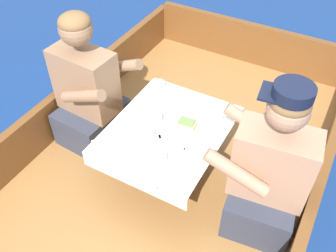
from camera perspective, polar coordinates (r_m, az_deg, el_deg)
ground_plane at (r=2.79m, az=0.35°, el=-11.02°), size 60.00×60.00×0.00m
boat_deck at (r=2.65m, az=0.36°, el=-8.82°), size 1.83×2.99×0.35m
gunwale_port at (r=2.81m, az=-15.66°, el=2.64°), size 0.06×2.99×0.32m
gunwale_starboard at (r=2.27m, az=20.78°, el=-11.65°), size 0.06×2.99×0.32m
bow_coaming at (r=3.46m, az=12.37°, el=12.28°), size 1.71×0.06×0.36m
cockpit_table at (r=2.23m, az=0.00°, el=-1.12°), size 0.65×0.79×0.39m
person_port at (r=2.53m, az=-12.04°, el=4.83°), size 0.54×0.47×0.95m
person_starboard at (r=2.06m, az=15.04°, el=-7.12°), size 0.56×0.49×0.97m
plate_sandwich at (r=2.21m, az=2.83°, el=-0.22°), size 0.19×0.19×0.01m
plate_bread at (r=2.36m, az=-2.18°, el=3.31°), size 0.18×0.18×0.01m
sandwich at (r=2.19m, az=2.85°, el=0.30°), size 0.12×0.08×0.05m
bowl_port_near at (r=2.16m, az=-3.51°, el=-0.93°), size 0.11×0.11×0.04m
bowl_starboard_near at (r=2.02m, az=-2.00°, el=-4.90°), size 0.13×0.13×0.04m
bowl_center_far at (r=2.07m, az=4.43°, el=-3.41°), size 0.13×0.13×0.04m
bowl_port_far at (r=2.33m, az=4.57°, el=3.12°), size 0.14×0.14×0.04m
coffee_cup_port at (r=2.48m, az=-1.35°, el=6.24°), size 0.10×0.08×0.05m
coffee_cup_starboard at (r=2.27m, az=7.49°, el=1.56°), size 0.11×0.08×0.05m
tin_can at (r=2.24m, az=-1.74°, el=1.29°), size 0.07×0.07×0.05m
utensil_fork_starboard at (r=2.12m, az=-1.04°, el=-2.60°), size 0.12×0.14×0.00m
utensil_spoon_port at (r=2.14m, az=-10.53°, el=-2.91°), size 0.17×0.05×0.01m
utensil_spoon_center at (r=2.10m, az=-5.69°, el=-3.52°), size 0.16×0.09×0.01m
utensil_knife_port at (r=1.96m, az=-2.24°, el=-7.67°), size 0.12×0.14×0.00m
utensil_fork_port at (r=2.06m, az=2.12°, el=-4.35°), size 0.03×0.17×0.00m
utensil_knife_starboard at (r=2.46m, az=2.91°, el=5.11°), size 0.17×0.02×0.00m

